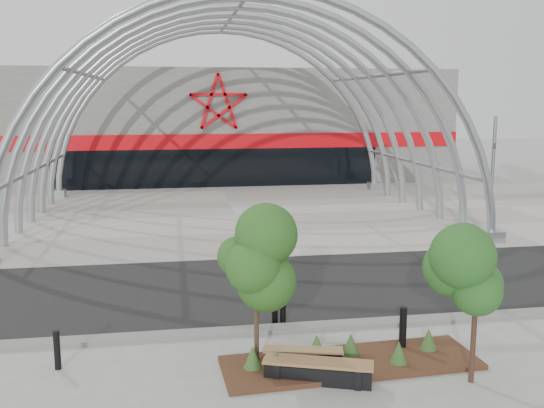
{
  "coord_description": "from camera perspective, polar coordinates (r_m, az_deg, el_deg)",
  "views": [
    {
      "loc": [
        -3.13,
        -14.91,
        5.94
      ],
      "look_at": [
        0.0,
        4.0,
        2.6
      ],
      "focal_mm": 40.0,
      "sensor_mm": 36.0,
      "label": 1
    }
  ],
  "objects": [
    {
      "name": "forecourt",
      "position": [
        31.14,
        -3.45,
        -1.09
      ],
      "size": [
        60.0,
        17.0,
        0.04
      ],
      "primitive_type": "cube",
      "color": "#9E988E",
      "rests_on": "ground"
    },
    {
      "name": "vault_canopy",
      "position": [
        31.14,
        -3.45,
        -1.1
      ],
      "size": [
        20.8,
        15.8,
        20.36
      ],
      "color": "#9A9FA3",
      "rests_on": "ground"
    },
    {
      "name": "signal_pole",
      "position": [
        27.1,
        20.01,
        2.49
      ],
      "size": [
        0.17,
        0.74,
        5.23
      ],
      "color": "slate",
      "rests_on": "ground"
    },
    {
      "name": "bollard_2",
      "position": [
        16.34,
        1.04,
        -9.61
      ],
      "size": [
        0.16,
        0.16,
        0.98
      ],
      "primitive_type": "cylinder",
      "color": "black",
      "rests_on": "ground"
    },
    {
      "name": "ground",
      "position": [
        16.35,
        2.33,
        -11.42
      ],
      "size": [
        140.0,
        140.0,
        0.0
      ],
      "primitive_type": "plane",
      "color": "gray",
      "rests_on": "ground"
    },
    {
      "name": "arena_building",
      "position": [
        48.5,
        -5.73,
        7.53
      ],
      "size": [
        34.0,
        15.24,
        8.0
      ],
      "color": "slate",
      "rests_on": "ground"
    },
    {
      "name": "street_tree_0",
      "position": [
        13.4,
        -1.5,
        -5.26
      ],
      "size": [
        1.49,
        1.49,
        3.39
      ],
      "color": "#34291A",
      "rests_on": "ground"
    },
    {
      "name": "bench_0",
      "position": [
        14.13,
        2.94,
        -14.17
      ],
      "size": [
        1.84,
        0.76,
        0.38
      ],
      "color": "black",
      "rests_on": "ground"
    },
    {
      "name": "road",
      "position": [
        19.6,
        0.24,
        -7.73
      ],
      "size": [
        140.0,
        7.0,
        0.02
      ],
      "primitive_type": "cube",
      "color": "black",
      "rests_on": "ground"
    },
    {
      "name": "bench_1",
      "position": [
        13.33,
        4.34,
        -15.47
      ],
      "size": [
        2.36,
        1.26,
        0.49
      ],
      "color": "black",
      "rests_on": "ground"
    },
    {
      "name": "bollard_1",
      "position": [
        16.29,
        0.27,
        -9.67
      ],
      "size": [
        0.16,
        0.16,
        0.98
      ],
      "primitive_type": "cylinder",
      "color": "black",
      "rests_on": "ground"
    },
    {
      "name": "bollard_4",
      "position": [
        18.38,
        19.06,
        -7.94
      ],
      "size": [
        0.16,
        0.16,
        0.97
      ],
      "primitive_type": "cylinder",
      "color": "black",
      "rests_on": "ground"
    },
    {
      "name": "street_tree_1",
      "position": [
        13.23,
        18.78,
        -5.94
      ],
      "size": [
        1.44,
        1.44,
        3.42
      ],
      "color": "black",
      "rests_on": "ground"
    },
    {
      "name": "bollard_0",
      "position": [
        14.59,
        -19.57,
        -12.82
      ],
      "size": [
        0.14,
        0.14,
        0.9
      ],
      "primitive_type": "cylinder",
      "color": "black",
      "rests_on": "ground"
    },
    {
      "name": "kerb",
      "position": [
        16.1,
        2.52,
        -11.54
      ],
      "size": [
        60.0,
        0.5,
        0.12
      ],
      "primitive_type": "cube",
      "color": "slate",
      "rests_on": "ground"
    },
    {
      "name": "planting_bed",
      "position": [
        14.22,
        7.08,
        -14.25
      ],
      "size": [
        5.89,
        2.09,
        0.61
      ],
      "color": "#3B2018",
      "rests_on": "ground"
    },
    {
      "name": "bollard_3",
      "position": [
        15.01,
        12.22,
        -11.45
      ],
      "size": [
        0.17,
        0.17,
        1.08
      ],
      "primitive_type": "cylinder",
      "color": "black",
      "rests_on": "ground"
    }
  ]
}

